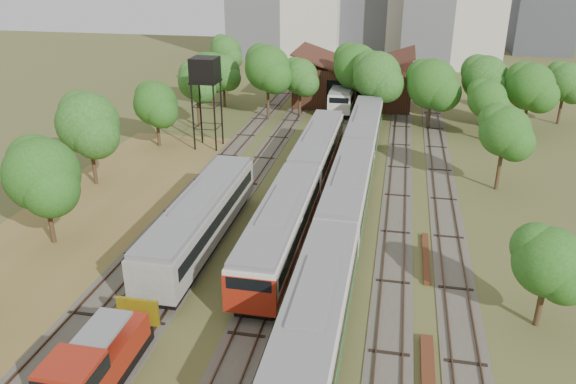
% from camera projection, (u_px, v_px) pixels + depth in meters
% --- Properties ---
extents(ground, '(240.00, 240.00, 0.00)m').
position_uv_depth(ground, '(268.00, 379.00, 28.57)').
color(ground, '#475123').
rests_on(ground, ground).
extents(dry_grass_patch, '(14.00, 60.00, 0.04)m').
position_uv_depth(dry_grass_patch, '(43.00, 264.00, 39.03)').
color(dry_grass_patch, brown).
rests_on(dry_grass_patch, ground).
extents(tracks, '(24.60, 80.00, 0.19)m').
position_uv_depth(tracks, '(323.00, 190.00, 51.20)').
color(tracks, '#4C473D').
rests_on(tracks, ground).
extents(railcar_red_set, '(3.19, 34.58, 3.94)m').
position_uv_depth(railcar_red_set, '(302.00, 183.00, 47.24)').
color(railcar_red_set, black).
rests_on(railcar_red_set, ground).
extents(railcar_green_set, '(3.21, 52.08, 3.97)m').
position_uv_depth(railcar_green_set, '(348.00, 193.00, 45.32)').
color(railcar_green_set, black).
rests_on(railcar_green_set, ground).
extents(railcar_rear, '(2.98, 16.08, 3.68)m').
position_uv_depth(railcar_rear, '(345.00, 92.00, 78.57)').
color(railcar_rear, black).
rests_on(railcar_rear, ground).
extents(shunter_locomotive, '(2.50, 8.10, 3.27)m').
position_uv_depth(shunter_locomotive, '(95.00, 367.00, 27.16)').
color(shunter_locomotive, black).
rests_on(shunter_locomotive, ground).
extents(old_grey_coach, '(3.18, 18.00, 3.93)m').
position_uv_depth(old_grey_coach, '(201.00, 219.00, 40.77)').
color(old_grey_coach, black).
rests_on(old_grey_coach, ground).
extents(water_tower, '(2.85, 2.85, 9.87)m').
position_uv_depth(water_tower, '(205.00, 72.00, 59.31)').
color(water_tower, black).
rests_on(water_tower, ground).
extents(rail_pile_far, '(0.45, 7.16, 0.23)m').
position_uv_depth(rail_pile_far, '(426.00, 257.00, 39.73)').
color(rail_pile_far, '#5D301A').
rests_on(rail_pile_far, ground).
extents(maintenance_shed, '(16.45, 11.55, 7.58)m').
position_uv_depth(maintenance_shed, '(354.00, 83.00, 79.85)').
color(maintenance_shed, '#3A1E15').
rests_on(maintenance_shed, ground).
extents(tree_band_left, '(8.19, 73.91, 8.67)m').
position_uv_depth(tree_band_left, '(117.00, 125.00, 51.87)').
color(tree_band_left, '#382616').
rests_on(tree_band_left, ground).
extents(tree_band_far, '(48.56, 10.36, 9.36)m').
position_uv_depth(tree_band_far, '(392.00, 76.00, 69.78)').
color(tree_band_far, '#382616').
rests_on(tree_band_far, ground).
extents(tree_band_right, '(5.07, 40.29, 7.74)m').
position_uv_depth(tree_band_right, '(505.00, 140.00, 49.13)').
color(tree_band_right, '#382616').
rests_on(tree_band_right, ground).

